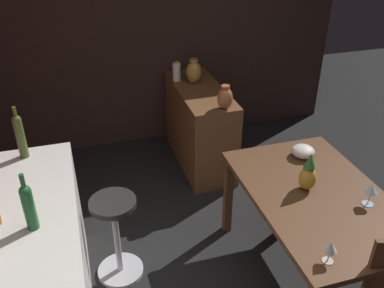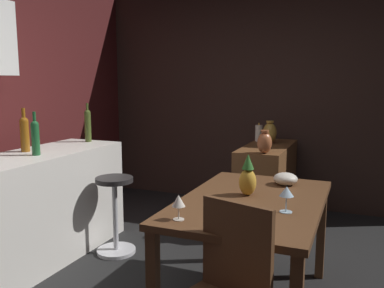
{
  "view_description": "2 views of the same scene",
  "coord_description": "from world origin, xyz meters",
  "px_view_note": "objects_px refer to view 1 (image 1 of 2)",
  "views": [
    {
      "loc": [
        -1.72,
        1.0,
        2.44
      ],
      "look_at": [
        0.73,
        0.26,
        0.92
      ],
      "focal_mm": 39.74,
      "sensor_mm": 36.0,
      "label": 1
    },
    {
      "loc": [
        -2.28,
        -1.05,
        1.48
      ],
      "look_at": [
        0.63,
        0.17,
        0.99
      ],
      "focal_mm": 38.13,
      "sensor_mm": 36.0,
      "label": 2
    }
  ],
  "objects_px": {
    "vase_copper": "(225,98)",
    "bar_stool": "(117,236)",
    "wine_bottle_green": "(28,205)",
    "wine_bottle_olive": "(20,135)",
    "vase_brass": "(194,72)",
    "pineapple_centerpiece": "(308,174)",
    "sideboard_cabinet": "(200,126)",
    "wine_glass_left": "(371,189)",
    "pillar_candle_tall": "(177,72)",
    "fruit_bowl": "(303,151)",
    "dining_table": "(317,205)",
    "wine_glass_right": "(331,247)"
  },
  "relations": [
    {
      "from": "dining_table",
      "to": "wine_glass_left",
      "type": "distance_m",
      "value": 0.36
    },
    {
      "from": "wine_glass_right",
      "to": "vase_brass",
      "type": "xyz_separation_m",
      "value": [
        2.4,
        0.02,
        0.09
      ]
    },
    {
      "from": "sideboard_cabinet",
      "to": "fruit_bowl",
      "type": "bearing_deg",
      "value": -162.22
    },
    {
      "from": "dining_table",
      "to": "wine_bottle_olive",
      "type": "bearing_deg",
      "value": 67.14
    },
    {
      "from": "dining_table",
      "to": "pineapple_centerpiece",
      "type": "height_order",
      "value": "pineapple_centerpiece"
    },
    {
      "from": "sideboard_cabinet",
      "to": "bar_stool",
      "type": "xyz_separation_m",
      "value": [
        -1.3,
        1.03,
        -0.05
      ]
    },
    {
      "from": "bar_stool",
      "to": "wine_glass_right",
      "type": "bearing_deg",
      "value": -132.33
    },
    {
      "from": "bar_stool",
      "to": "vase_copper",
      "type": "distance_m",
      "value": 1.48
    },
    {
      "from": "wine_bottle_green",
      "to": "sideboard_cabinet",
      "type": "bearing_deg",
      "value": -40.98
    },
    {
      "from": "pineapple_centerpiece",
      "to": "vase_copper",
      "type": "relative_size",
      "value": 1.27
    },
    {
      "from": "wine_glass_right",
      "to": "pineapple_centerpiece",
      "type": "height_order",
      "value": "pineapple_centerpiece"
    },
    {
      "from": "dining_table",
      "to": "bar_stool",
      "type": "bearing_deg",
      "value": 72.48
    },
    {
      "from": "wine_glass_left",
      "to": "pineapple_centerpiece",
      "type": "xyz_separation_m",
      "value": [
        0.26,
        0.29,
        0.0
      ]
    },
    {
      "from": "wine_bottle_green",
      "to": "wine_glass_right",
      "type": "bearing_deg",
      "value": -109.86
    },
    {
      "from": "pineapple_centerpiece",
      "to": "wine_bottle_green",
      "type": "bearing_deg",
      "value": 92.51
    },
    {
      "from": "wine_glass_left",
      "to": "vase_copper",
      "type": "bearing_deg",
      "value": 17.56
    },
    {
      "from": "sideboard_cabinet",
      "to": "fruit_bowl",
      "type": "distance_m",
      "value": 1.37
    },
    {
      "from": "dining_table",
      "to": "pillar_candle_tall",
      "type": "distance_m",
      "value": 2.04
    },
    {
      "from": "bar_stool",
      "to": "pillar_candle_tall",
      "type": "relative_size",
      "value": 3.25
    },
    {
      "from": "vase_brass",
      "to": "pillar_candle_tall",
      "type": "bearing_deg",
      "value": 52.11
    },
    {
      "from": "wine_bottle_green",
      "to": "vase_copper",
      "type": "height_order",
      "value": "wine_bottle_green"
    },
    {
      "from": "bar_stool",
      "to": "wine_glass_right",
      "type": "xyz_separation_m",
      "value": [
        -0.94,
        -1.03,
        0.48
      ]
    },
    {
      "from": "wine_bottle_green",
      "to": "wine_bottle_olive",
      "type": "height_order",
      "value": "wine_bottle_olive"
    },
    {
      "from": "wine_glass_right",
      "to": "pillar_candle_tall",
      "type": "bearing_deg",
      "value": 3.73
    },
    {
      "from": "wine_glass_right",
      "to": "vase_brass",
      "type": "bearing_deg",
      "value": 0.55
    },
    {
      "from": "dining_table",
      "to": "fruit_bowl",
      "type": "bearing_deg",
      "value": -16.2
    },
    {
      "from": "sideboard_cabinet",
      "to": "wine_glass_right",
      "type": "distance_m",
      "value": 2.28
    },
    {
      "from": "wine_bottle_green",
      "to": "wine_bottle_olive",
      "type": "relative_size",
      "value": 0.93
    },
    {
      "from": "wine_glass_left",
      "to": "vase_brass",
      "type": "height_order",
      "value": "vase_brass"
    },
    {
      "from": "wine_glass_right",
      "to": "pillar_candle_tall",
      "type": "relative_size",
      "value": 0.67
    },
    {
      "from": "vase_brass",
      "to": "fruit_bowl",
      "type": "bearing_deg",
      "value": -163.5
    },
    {
      "from": "bar_stool",
      "to": "wine_glass_left",
      "type": "relative_size",
      "value": 4.45
    },
    {
      "from": "wine_glass_left",
      "to": "wine_bottle_green",
      "type": "height_order",
      "value": "wine_bottle_green"
    },
    {
      "from": "vase_brass",
      "to": "pineapple_centerpiece",
      "type": "bearing_deg",
      "value": -172.39
    },
    {
      "from": "wine_glass_left",
      "to": "wine_bottle_green",
      "type": "bearing_deg",
      "value": 84.76
    },
    {
      "from": "wine_bottle_olive",
      "to": "vase_brass",
      "type": "bearing_deg",
      "value": -54.35
    },
    {
      "from": "bar_stool",
      "to": "wine_bottle_olive",
      "type": "distance_m",
      "value": 0.95
    },
    {
      "from": "pineapple_centerpiece",
      "to": "vase_copper",
      "type": "bearing_deg",
      "value": 7.48
    },
    {
      "from": "wine_glass_right",
      "to": "vase_copper",
      "type": "xyz_separation_m",
      "value": [
        1.76,
        -0.07,
        0.08
      ]
    },
    {
      "from": "wine_glass_left",
      "to": "wine_glass_right",
      "type": "bearing_deg",
      "value": 124.65
    },
    {
      "from": "wine_glass_right",
      "to": "pineapple_centerpiece",
      "type": "bearing_deg",
      "value": -19.49
    },
    {
      "from": "wine_glass_left",
      "to": "pineapple_centerpiece",
      "type": "distance_m",
      "value": 0.39
    },
    {
      "from": "sideboard_cabinet",
      "to": "dining_table",
      "type": "bearing_deg",
      "value": -170.91
    },
    {
      "from": "fruit_bowl",
      "to": "vase_copper",
      "type": "bearing_deg",
      "value": 23.01
    },
    {
      "from": "bar_stool",
      "to": "fruit_bowl",
      "type": "height_order",
      "value": "fruit_bowl"
    },
    {
      "from": "vase_copper",
      "to": "bar_stool",
      "type": "bearing_deg",
      "value": 126.75
    },
    {
      "from": "wine_glass_right",
      "to": "pineapple_centerpiece",
      "type": "relative_size",
      "value": 0.5
    },
    {
      "from": "wine_glass_right",
      "to": "vase_brass",
      "type": "height_order",
      "value": "vase_brass"
    },
    {
      "from": "bar_stool",
      "to": "pillar_candle_tall",
      "type": "bearing_deg",
      "value": -29.05
    },
    {
      "from": "fruit_bowl",
      "to": "pillar_candle_tall",
      "type": "height_order",
      "value": "pillar_candle_tall"
    }
  ]
}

